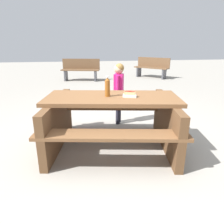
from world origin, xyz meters
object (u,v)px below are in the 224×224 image
park_bench_near (81,69)px  hotdog_tray (130,95)px  picnic_table (112,117)px  park_bench_mid (152,67)px  soda_bottle (107,87)px  child_in_coat (119,86)px

park_bench_near → hotdog_tray: bearing=-84.7°
picnic_table → park_bench_mid: size_ratio=1.50×
soda_bottle → hotdog_tray: soda_bottle is taller
park_bench_near → child_in_coat: bearing=-83.1°
park_bench_near → picnic_table: bearing=-86.9°
park_bench_near → soda_bottle: bearing=-87.5°
park_bench_near → park_bench_mid: 3.08m
park_bench_near → park_bench_mid: size_ratio=1.15×
hotdog_tray → child_in_coat: 0.97m
picnic_table → park_bench_near: (-0.31, 5.74, 0.00)m
child_in_coat → park_bench_near: size_ratio=0.71×
picnic_table → soda_bottle: (-0.06, 0.01, 0.43)m
soda_bottle → park_bench_near: (-0.25, 5.73, -0.43)m
child_in_coat → soda_bottle: bearing=-110.5°
hotdog_tray → soda_bottle: bearing=165.7°
picnic_table → soda_bottle: soda_bottle is taller
park_bench_mid → picnic_table: bearing=-114.7°
picnic_table → soda_bottle: bearing=174.4°
child_in_coat → hotdog_tray: bearing=-92.6°
park_bench_mid → child_in_coat: bearing=-116.0°
picnic_table → hotdog_tray: (0.23, -0.07, 0.34)m
hotdog_tray → park_bench_near: park_bench_near is taller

